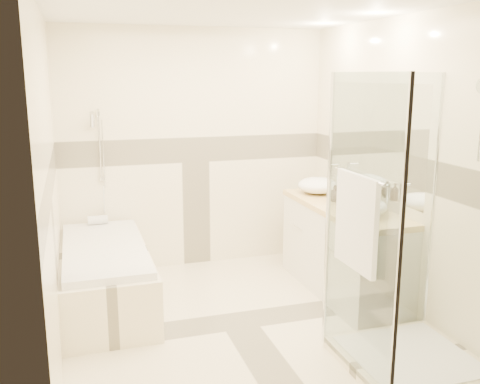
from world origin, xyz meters
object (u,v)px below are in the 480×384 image
object	(u,v)px
amenity_bottle_a	(341,196)
amenity_bottle_b	(335,193)
vessel_sink_far	(364,207)
vanity	(343,249)
shower_enclosure	(393,297)
bathtub	(105,273)
vessel_sink_near	(318,185)

from	to	relation	value
amenity_bottle_a	amenity_bottle_b	xyz separation A→B (m)	(0.00, 0.13, -0.00)
vessel_sink_far	amenity_bottle_b	world-z (taller)	amenity_bottle_b
vessel_sink_far	vanity	bearing A→B (deg)	87.01
shower_enclosure	amenity_bottle_b	distance (m)	1.51
vanity	amenity_bottle_a	world-z (taller)	amenity_bottle_a
bathtub	amenity_bottle_b	world-z (taller)	amenity_bottle_b
vanity	vessel_sink_near	bearing A→B (deg)	92.14
shower_enclosure	amenity_bottle_b	xyz separation A→B (m)	(0.27, 1.43, 0.42)
shower_enclosure	vessel_sink_near	world-z (taller)	shower_enclosure
shower_enclosure	amenity_bottle_a	world-z (taller)	shower_enclosure
vessel_sink_near	amenity_bottle_b	xyz separation A→B (m)	(0.00, -0.38, -0.00)
vessel_sink_near	amenity_bottle_b	distance (m)	0.38
shower_enclosure	vessel_sink_far	xyz separation A→B (m)	(0.27, 0.89, 0.42)
bathtub	amenity_bottle_a	distance (m)	2.24
vanity	shower_enclosure	bearing A→B (deg)	-102.97
shower_enclosure	amenity_bottle_b	world-z (taller)	shower_enclosure
shower_enclosure	vessel_sink_near	xyz separation A→B (m)	(0.27, 1.80, 0.43)
vanity	amenity_bottle_a	bearing A→B (deg)	125.34
vanity	shower_enclosure	size ratio (longest dim) A/B	0.79
vessel_sink_near	amenity_bottle_b	bearing A→B (deg)	-90.00
shower_enclosure	vessel_sink_far	world-z (taller)	shower_enclosure
vessel_sink_near	amenity_bottle_a	distance (m)	0.51
bathtub	vessel_sink_near	xyz separation A→B (m)	(2.13, 0.18, 0.62)
shower_enclosure	amenity_bottle_a	bearing A→B (deg)	78.14
amenity_bottle_a	vanity	bearing A→B (deg)	-54.66
bathtub	vanity	bearing A→B (deg)	-9.25
vessel_sink_far	amenity_bottle_b	xyz separation A→B (m)	(0.00, 0.54, 0.00)
bathtub	amenity_bottle_a	bearing A→B (deg)	-8.59
shower_enclosure	vessel_sink_near	distance (m)	1.87
vanity	vessel_sink_far	xyz separation A→B (m)	(-0.02, -0.38, 0.50)
shower_enclosure	amenity_bottle_a	size ratio (longest dim) A/B	12.33
vessel_sink_far	amenity_bottle_a	world-z (taller)	amenity_bottle_a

